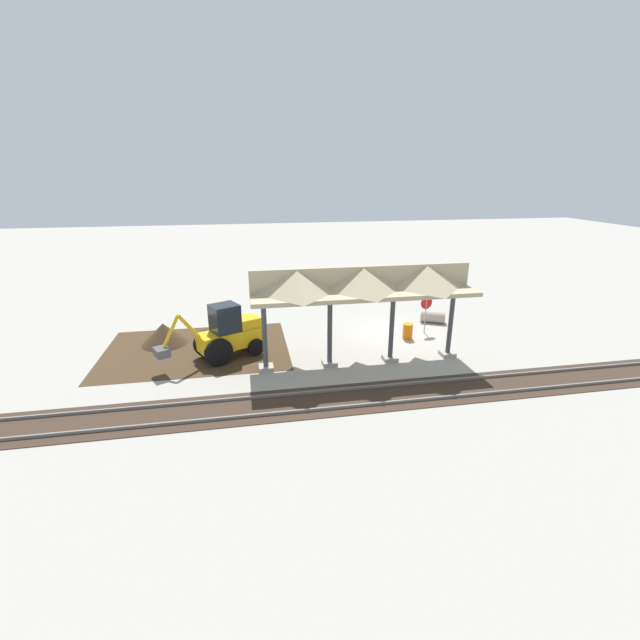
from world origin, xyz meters
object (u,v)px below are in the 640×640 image
at_px(concrete_pipe, 433,317).
at_px(stop_sign, 426,307).
at_px(traffic_barrel, 408,331).
at_px(backhoe, 227,334).

bearing_deg(concrete_pipe, stop_sign, 52.22).
height_order(stop_sign, concrete_pipe, stop_sign).
bearing_deg(concrete_pipe, traffic_barrel, 42.27).
bearing_deg(backhoe, traffic_barrel, -175.63).
distance_m(backhoe, concrete_pipe, 13.10).
bearing_deg(stop_sign, backhoe, 7.54).
xyz_separation_m(concrete_pipe, traffic_barrel, (2.61, 2.37, 0.08)).
relative_size(stop_sign, backhoe, 0.42).
relative_size(concrete_pipe, traffic_barrel, 1.85).
bearing_deg(traffic_barrel, backhoe, 4.37).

